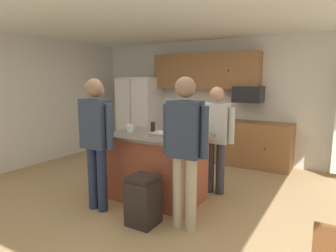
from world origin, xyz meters
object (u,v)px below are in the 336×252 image
object	(u,v)px
person_elder_center	(216,133)
glass_pilsner	(153,127)
serving_tray	(167,134)
mug_blue_stoneware	(130,129)
kitchen_island	(158,167)
person_guest_by_door	(185,142)
refrigerator	(140,114)
person_guest_left	(98,128)
microwave_over_range	(248,94)
person_host_foreground	(96,135)
trash_bin	(143,200)
glass_dark_ale	(190,130)

from	to	relation	value
person_elder_center	glass_pilsner	bearing A→B (deg)	-16.33
serving_tray	mug_blue_stoneware	bearing A→B (deg)	-176.91
kitchen_island	person_guest_by_door	world-z (taller)	person_guest_by_door
refrigerator	person_guest_left	bearing A→B (deg)	-68.53
person_elder_center	person_guest_by_door	size ratio (longest dim) A/B	0.92
microwave_over_range	mug_blue_stoneware	distance (m)	2.74
person_host_foreground	trash_bin	xyz separation A→B (m)	(0.77, -0.03, -0.72)
serving_tray	trash_bin	world-z (taller)	serving_tray
microwave_over_range	person_elder_center	size ratio (longest dim) A/B	0.34
kitchen_island	serving_tray	size ratio (longest dim) A/B	3.19
person_guest_left	refrigerator	bearing A→B (deg)	105.63
mug_blue_stoneware	glass_dark_ale	size ratio (longest dim) A/B	1.02
person_guest_by_door	refrigerator	bearing A→B (deg)	-8.87
glass_pilsner	mug_blue_stoneware	bearing A→B (deg)	-137.65
kitchen_island	person_guest_by_door	bearing A→B (deg)	-37.70
kitchen_island	glass_dark_ale	xyz separation A→B (m)	(0.39, 0.26, 0.54)
person_host_foreground	refrigerator	bearing A→B (deg)	60.49
refrigerator	person_guest_left	distance (m)	2.61
microwave_over_range	kitchen_island	bearing A→B (deg)	-103.87
glass_pilsner	trash_bin	distance (m)	1.28
glass_pilsner	person_guest_by_door	bearing A→B (deg)	-38.82
person_guest_by_door	serving_tray	size ratio (longest dim) A/B	4.06
person_elder_center	glass_pilsner	size ratio (longest dim) A/B	11.35
person_elder_center	mug_blue_stoneware	xyz separation A→B (m)	(-1.09, -0.71, 0.08)
refrigerator	mug_blue_stoneware	bearing A→B (deg)	-57.05
person_guest_left	serving_tray	xyz separation A→B (m)	(1.22, 0.09, 0.01)
person_elder_center	trash_bin	bearing A→B (deg)	29.91
mug_blue_stoneware	glass_dark_ale	distance (m)	0.90
kitchen_island	person_guest_left	xyz separation A→B (m)	(-1.04, -0.11, 0.49)
glass_pilsner	serving_tray	xyz separation A→B (m)	(0.38, -0.20, -0.05)
microwave_over_range	trash_bin	world-z (taller)	microwave_over_range
microwave_over_range	person_guest_by_door	xyz separation A→B (m)	(0.14, -3.02, -0.41)
glass_pilsner	glass_dark_ale	distance (m)	0.59
microwave_over_range	trash_bin	bearing A→B (deg)	-95.84
glass_dark_ale	microwave_over_range	bearing A→B (deg)	84.34
glass_dark_ale	refrigerator	bearing A→B (deg)	139.16
refrigerator	glass_pilsner	xyz separation A→B (m)	(1.80, -2.14, 0.14)
serving_tray	microwave_over_range	bearing A→B (deg)	80.23
person_host_foreground	glass_pilsner	xyz separation A→B (m)	(0.29, 0.91, 0.01)
refrigerator	mug_blue_stoneware	world-z (taller)	refrigerator
microwave_over_range	person_host_foreground	bearing A→B (deg)	-109.09
refrigerator	glass_dark_ale	distance (m)	3.15
person_host_foreground	mug_blue_stoneware	size ratio (longest dim) A/B	13.08
person_guest_by_door	glass_pilsner	bearing A→B (deg)	-1.12
refrigerator	glass_pilsner	distance (m)	2.80
person_guest_by_door	microwave_over_range	bearing A→B (deg)	-49.56
person_guest_left	mug_blue_stoneware	distance (m)	0.59
kitchen_island	person_guest_left	size ratio (longest dim) A/B	0.83
kitchen_island	person_host_foreground	bearing A→B (deg)	-124.20
mug_blue_stoneware	person_elder_center	bearing A→B (deg)	32.82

